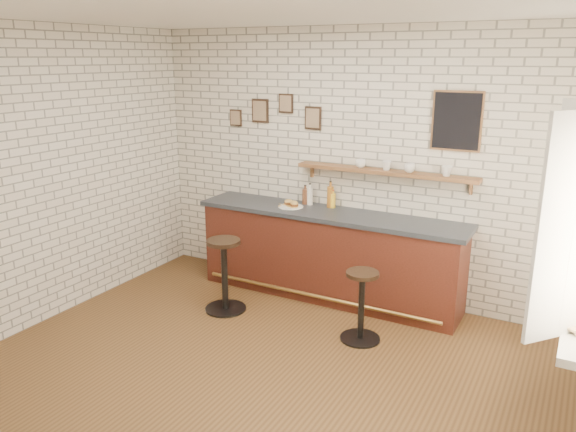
# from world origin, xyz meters

# --- Properties ---
(ground) EXTENTS (5.00, 5.00, 0.00)m
(ground) POSITION_xyz_m (0.00, 0.00, 0.00)
(ground) COLOR brown
(ground) RESTS_ON ground
(bar_counter) EXTENTS (3.10, 0.65, 1.01)m
(bar_counter) POSITION_xyz_m (-0.15, 1.70, 0.51)
(bar_counter) COLOR #4C1E14
(bar_counter) RESTS_ON ground
(sandwich_plate) EXTENTS (0.28, 0.28, 0.01)m
(sandwich_plate) POSITION_xyz_m (-0.62, 1.67, 1.02)
(sandwich_plate) COLOR white
(sandwich_plate) RESTS_ON bar_counter
(ciabatta_sandwich) EXTENTS (0.21, 0.15, 0.07)m
(ciabatta_sandwich) POSITION_xyz_m (-0.61, 1.67, 1.06)
(ciabatta_sandwich) COLOR tan
(ciabatta_sandwich) RESTS_ON sandwich_plate
(potato_chips) EXTENTS (0.26, 0.20, 0.00)m
(potato_chips) POSITION_xyz_m (-0.65, 1.67, 1.02)
(potato_chips) COLOR gold
(potato_chips) RESTS_ON sandwich_plate
(bitters_bottle_brown) EXTENTS (0.07, 0.07, 0.23)m
(bitters_bottle_brown) POSITION_xyz_m (-0.54, 1.88, 1.10)
(bitters_bottle_brown) COLOR brown
(bitters_bottle_brown) RESTS_ON bar_counter
(bitters_bottle_white) EXTENTS (0.07, 0.07, 0.25)m
(bitters_bottle_white) POSITION_xyz_m (-0.48, 1.88, 1.11)
(bitters_bottle_white) COLOR white
(bitters_bottle_white) RESTS_ON bar_counter
(bitters_bottle_amber) EXTENTS (0.07, 0.07, 0.31)m
(bitters_bottle_amber) POSITION_xyz_m (-0.22, 1.88, 1.14)
(bitters_bottle_amber) COLOR #AA651B
(bitters_bottle_amber) RESTS_ON bar_counter
(condiment_bottle_yellow) EXTENTS (0.07, 0.07, 0.21)m
(condiment_bottle_yellow) POSITION_xyz_m (-0.19, 1.88, 1.10)
(condiment_bottle_yellow) COLOR yellow
(condiment_bottle_yellow) RESTS_ON bar_counter
(bar_stool_left) EXTENTS (0.45, 0.45, 0.80)m
(bar_stool_left) POSITION_xyz_m (-0.98, 0.83, 0.43)
(bar_stool_left) COLOR black
(bar_stool_left) RESTS_ON ground
(bar_stool_right) EXTENTS (0.39, 0.39, 0.71)m
(bar_stool_right) POSITION_xyz_m (0.57, 0.91, 0.38)
(bar_stool_right) COLOR black
(bar_stool_right) RESTS_ON ground
(wall_shelf) EXTENTS (2.00, 0.18, 0.18)m
(wall_shelf) POSITION_xyz_m (0.40, 1.90, 1.48)
(wall_shelf) COLOR brown
(wall_shelf) RESTS_ON ground
(shelf_cup_a) EXTENTS (0.16, 0.16, 0.09)m
(shelf_cup_a) POSITION_xyz_m (0.12, 1.90, 1.55)
(shelf_cup_a) COLOR white
(shelf_cup_a) RESTS_ON wall_shelf
(shelf_cup_b) EXTENTS (0.15, 0.15, 0.10)m
(shelf_cup_b) POSITION_xyz_m (0.42, 1.90, 1.55)
(shelf_cup_b) COLOR white
(shelf_cup_b) RESTS_ON wall_shelf
(shelf_cup_c) EXTENTS (0.16, 0.16, 0.09)m
(shelf_cup_c) POSITION_xyz_m (0.67, 1.90, 1.55)
(shelf_cup_c) COLOR white
(shelf_cup_c) RESTS_ON wall_shelf
(shelf_cup_d) EXTENTS (0.15, 0.15, 0.10)m
(shelf_cup_d) POSITION_xyz_m (1.06, 1.90, 1.55)
(shelf_cup_d) COLOR white
(shelf_cup_d) RESTS_ON wall_shelf
(back_wall_decor) EXTENTS (2.96, 0.02, 0.56)m
(back_wall_decor) POSITION_xyz_m (0.23, 1.98, 2.05)
(back_wall_decor) COLOR black
(back_wall_decor) RESTS_ON ground
(book_lower) EXTENTS (0.19, 0.25, 0.02)m
(book_lower) POSITION_xyz_m (2.38, 0.08, 0.94)
(book_lower) COLOR tan
(book_lower) RESTS_ON window_sill
(book_upper) EXTENTS (0.27, 0.30, 0.02)m
(book_upper) POSITION_xyz_m (2.38, 0.10, 0.96)
(book_upper) COLOR tan
(book_upper) RESTS_ON book_lower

